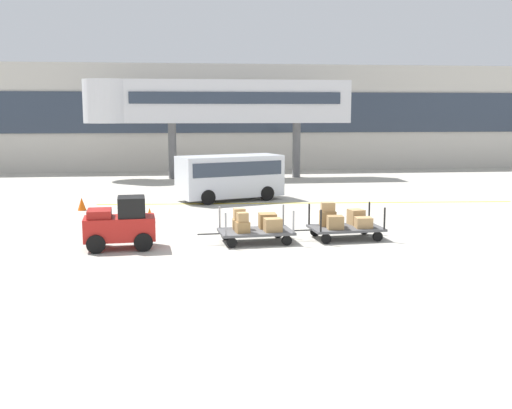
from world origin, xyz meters
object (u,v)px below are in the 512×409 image
(baggage_cart_middle, at_px, (344,223))
(shuttle_van, at_px, (230,174))
(baggage_tug, at_px, (121,224))
(baggage_cart_lead, at_px, (257,226))
(safety_cone_far, at_px, (82,204))
(safety_cone_near, at_px, (150,215))

(baggage_cart_middle, height_order, shuttle_van, shuttle_van)
(baggage_tug, xyz_separation_m, baggage_cart_middle, (7.10, 0.66, -0.22))
(baggage_tug, height_order, shuttle_van, shuttle_van)
(baggage_cart_middle, bearing_deg, shuttle_van, 108.25)
(baggage_cart_lead, bearing_deg, safety_cone_far, 132.18)
(baggage_tug, bearing_deg, baggage_cart_middle, 5.28)
(baggage_cart_lead, distance_m, safety_cone_near, 5.44)
(baggage_cart_lead, bearing_deg, baggage_tug, -174.78)
(safety_cone_near, bearing_deg, baggage_cart_lead, -48.85)
(baggage_cart_middle, height_order, safety_cone_near, baggage_cart_middle)
(safety_cone_near, distance_m, safety_cone_far, 4.36)
(shuttle_van, bearing_deg, baggage_tug, -112.19)
(baggage_tug, height_order, baggage_cart_middle, baggage_tug)
(baggage_cart_middle, xyz_separation_m, safety_cone_far, (-9.49, 6.98, -0.26))
(shuttle_van, height_order, safety_cone_near, shuttle_van)
(baggage_cart_lead, distance_m, baggage_cart_middle, 2.93)
(baggage_cart_lead, height_order, shuttle_van, shuttle_van)
(baggage_tug, distance_m, shuttle_van, 10.72)
(baggage_tug, distance_m, baggage_cart_middle, 7.13)
(baggage_cart_middle, bearing_deg, baggage_tug, -174.72)
(baggage_tug, relative_size, baggage_cart_middle, 0.72)
(baggage_cart_lead, distance_m, shuttle_van, 9.56)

